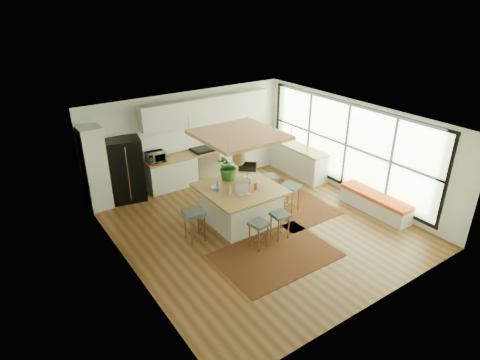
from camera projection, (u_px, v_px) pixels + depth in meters
floor at (258, 225)px, 10.23m from camera, size 7.00×7.00×0.00m
ceiling at (260, 121)px, 9.08m from camera, size 7.00×7.00×0.00m
wall_back at (189, 136)px, 12.27m from camera, size 6.50×0.00×6.50m
wall_front at (380, 245)px, 7.04m from camera, size 6.50×0.00×6.50m
wall_left at (126, 215)px, 7.99m from camera, size 0.00×7.00×7.00m
wall_right at (352, 148)px, 11.32m from camera, size 0.00×7.00×7.00m
window_wall at (352, 147)px, 11.28m from camera, size 0.10×6.20×2.60m
pantry at (95, 168)px, 10.61m from camera, size 0.55×0.60×2.25m
back_counter_base at (211, 163)px, 12.70m from camera, size 4.20×0.60×0.88m
back_counter_top at (211, 150)px, 12.50m from camera, size 4.24×0.64×0.05m
backsplash at (205, 133)px, 12.54m from camera, size 4.20×0.02×0.80m
upper_cabinets at (207, 109)px, 12.08m from camera, size 4.20×0.34×0.70m
range at (204, 163)px, 12.54m from camera, size 0.76×0.62×1.00m
right_counter_base at (294, 159)px, 13.04m from camera, size 0.60×2.50×0.88m
right_counter_top at (295, 145)px, 12.84m from camera, size 0.64×2.54×0.05m
window_bench at (375, 203)px, 10.74m from camera, size 0.52×2.00×0.50m
ceiling_panel at (239, 146)px, 9.50m from camera, size 1.86×1.86×0.80m
rug_near at (276, 255)px, 9.05m from camera, size 2.60×1.80×0.01m
rug_right at (287, 203)px, 11.25m from camera, size 1.80×2.60×0.01m
fridge at (126, 169)px, 11.10m from camera, size 1.00×0.85×1.78m
island at (240, 204)px, 10.24m from camera, size 1.85×1.85×0.93m
stool_near_left at (259, 233)px, 9.21m from camera, size 0.44×0.44×0.64m
stool_near_right at (280, 225)px, 9.55m from camera, size 0.40×0.40×0.65m
stool_right_front at (290, 199)px, 10.73m from camera, size 0.57×0.57×0.76m
stool_right_back at (270, 186)px, 11.41m from camera, size 0.51×0.51×0.68m
stool_left_side at (195, 226)px, 9.49m from camera, size 0.48×0.48×0.77m
laptop at (243, 190)px, 9.66m from camera, size 0.42×0.43×0.24m
monitor at (247, 168)px, 10.47m from camera, size 0.49×0.46×0.46m
microwave at (156, 156)px, 11.50m from camera, size 0.53×0.29×0.35m
island_plant at (228, 169)px, 10.37m from camera, size 0.85×0.90×0.58m
island_bowl at (215, 188)px, 9.97m from camera, size 0.28×0.28×0.05m
island_bottle_0 at (219, 188)px, 9.80m from camera, size 0.07×0.07×0.19m
island_bottle_1 at (230, 190)px, 9.69m from camera, size 0.07×0.07×0.19m
island_bottle_2 at (255, 186)px, 9.91m from camera, size 0.07×0.07×0.19m
island_bottle_3 at (250, 180)px, 10.22m from camera, size 0.07×0.07×0.19m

